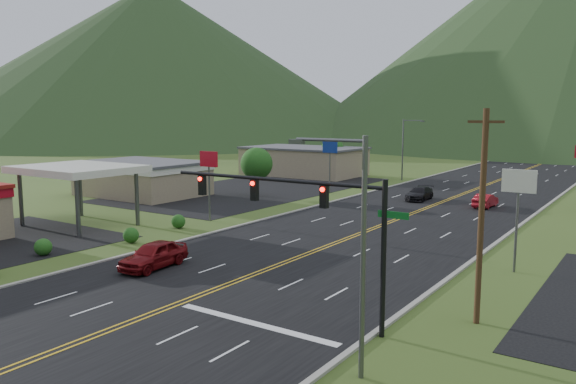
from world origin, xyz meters
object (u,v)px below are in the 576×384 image
Objects in this scene: streetlight_east at (355,241)px; streetlight_west at (405,145)px; car_red_far at (485,201)px; gas_canopy at (78,171)px; car_red_near at (154,255)px; traffic_signal at (305,209)px; car_dark_mid at (420,194)px.

streetlight_east is 1.00× the size of streetlight_west.
car_red_far is (-6.25, 41.74, -4.47)m from streetlight_east.
gas_canopy is at bearing -102.13° from streetlight_west.
streetlight_east is at bearing -24.58° from car_red_near.
streetlight_east is 2.08× the size of car_red_far.
gas_canopy is (-28.48, 8.00, -0.46)m from traffic_signal.
streetlight_east reaches higher than car_red_near.
car_red_near is (15.83, -5.97, -4.02)m from gas_canopy.
traffic_signal is 1.46× the size of streetlight_west.
traffic_signal is 58.88m from streetlight_west.
car_red_far is (7.58, -1.00, -0.03)m from car_dark_mid.
gas_canopy is 2.00× the size of car_red_near.
streetlight_west is at bearing 115.22° from car_dark_mid.
streetlight_east is at bearing -40.39° from traffic_signal.
gas_canopy is at bearing 49.94° from car_red_far.
car_red_near is at bearing 160.83° from streetlight_east.
streetlight_east reaches higher than gas_canopy.
car_red_far is at bearing 92.36° from traffic_signal.
streetlight_west is 49.10m from gas_canopy.
streetlight_west reaches higher than car_red_near.
gas_canopy is at bearing -124.57° from car_dark_mid.
traffic_signal is at bearing -79.11° from car_dark_mid.
streetlight_west reaches higher than car_dark_mid.
streetlight_east is 18.87m from car_red_near.
car_red_near is at bearing -97.86° from car_dark_mid.
streetlight_west is 54.42m from car_red_near.
car_dark_mid is at bearing -5.39° from car_red_far.
car_dark_mid is (-9.14, 38.74, -4.59)m from traffic_signal.
car_red_far is at bearing 47.84° from gas_canopy.
streetlight_west is 2.08× the size of car_red_far.
car_red_near is (-17.35, 6.03, -4.33)m from streetlight_east.
streetlight_east is 1.80× the size of car_red_near.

